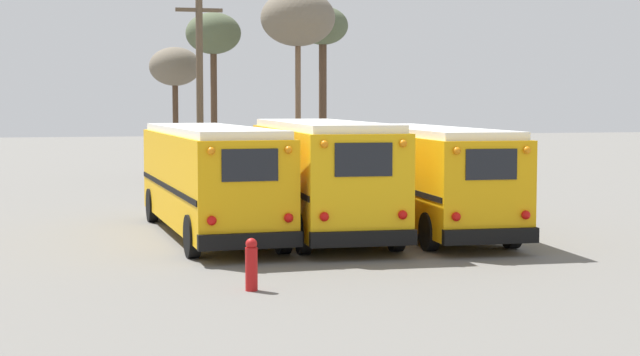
{
  "coord_description": "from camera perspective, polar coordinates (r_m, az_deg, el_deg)",
  "views": [
    {
      "loc": [
        -6.69,
        -27.18,
        3.66
      ],
      "look_at": [
        0.0,
        -0.81,
        1.56
      ],
      "focal_mm": 55.0,
      "sensor_mm": 36.0,
      "label": 1
    }
  ],
  "objects": [
    {
      "name": "ground_plane",
      "position": [
        28.23,
        -0.4,
        -3.03
      ],
      "size": [
        160.0,
        160.0,
        0.0
      ],
      "primitive_type": "plane",
      "color": "#66635E"
    },
    {
      "name": "school_bus_0",
      "position": [
        26.95,
        -6.44,
        0.1
      ],
      "size": [
        2.89,
        10.17,
        3.0
      ],
      "color": "#E5A00C",
      "rests_on": "ground"
    },
    {
      "name": "school_bus_1",
      "position": [
        27.16,
        0.06,
        0.3
      ],
      "size": [
        2.96,
        9.87,
        3.13
      ],
      "color": "#EAAA0F",
      "rests_on": "ground"
    },
    {
      "name": "school_bus_2",
      "position": [
        28.02,
        6.16,
        0.2
      ],
      "size": [
        2.8,
        10.22,
        2.96
      ],
      "color": "#E5A00C",
      "rests_on": "ground"
    },
    {
      "name": "utility_pole",
      "position": [
        38.04,
        -7.01,
        5.28
      ],
      "size": [
        1.8,
        0.27,
        8.16
      ],
      "color": "brown",
      "rests_on": "ground"
    },
    {
      "name": "bare_tree_0",
      "position": [
        43.29,
        -1.3,
        9.21
      ],
      "size": [
        3.26,
        3.26,
        8.56
      ],
      "color": "brown",
      "rests_on": "ground"
    },
    {
      "name": "bare_tree_1",
      "position": [
        45.04,
        -6.22,
        8.17
      ],
      "size": [
        2.51,
        2.51,
        7.73
      ],
      "color": "#473323",
      "rests_on": "ground"
    },
    {
      "name": "bare_tree_2",
      "position": [
        49.61,
        0.16,
        8.49
      ],
      "size": [
        2.55,
        2.55,
        8.46
      ],
      "color": "#473323",
      "rests_on": "ground"
    },
    {
      "name": "bare_tree_3",
      "position": [
        48.27,
        -8.44,
        6.33
      ],
      "size": [
        2.5,
        2.5,
        6.34
      ],
      "color": "#473323",
      "rests_on": "ground"
    },
    {
      "name": "fire_hydrant",
      "position": [
        19.15,
        -4.01,
        -5.03
      ],
      "size": [
        0.24,
        0.24,
        1.03
      ],
      "color": "#B21414",
      "rests_on": "ground"
    }
  ]
}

